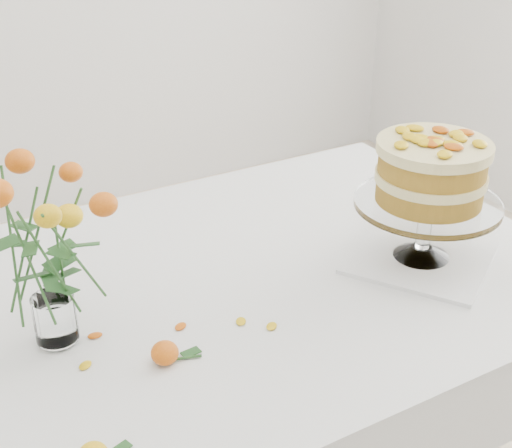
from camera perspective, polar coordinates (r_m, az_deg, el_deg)
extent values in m
cube|color=tan|center=(1.41, -3.25, -5.62)|extent=(1.40, 0.90, 0.04)
cylinder|color=tan|center=(2.16, 7.28, -4.66)|extent=(0.06, 0.06, 0.71)
cube|color=white|center=(1.40, -3.27, -4.84)|extent=(1.42, 0.92, 0.01)
cube|color=white|center=(1.82, -9.79, -0.72)|extent=(1.42, 0.01, 0.20)
cube|color=white|center=(1.83, 16.98, -1.36)|extent=(0.01, 0.92, 0.20)
cube|color=white|center=(1.51, 13.03, -2.62)|extent=(0.37, 0.37, 0.01)
cylinder|color=white|center=(1.48, 13.33, -0.20)|extent=(0.03, 0.03, 0.09)
cylinder|color=white|center=(1.45, 13.55, 1.65)|extent=(0.29, 0.29, 0.01)
cylinder|color=#A57B25|center=(1.44, 13.67, 2.61)|extent=(0.24, 0.24, 0.04)
cylinder|color=beige|center=(1.43, 13.81, 3.70)|extent=(0.25, 0.25, 0.02)
cylinder|color=#A57B25|center=(1.42, 13.94, 4.82)|extent=(0.24, 0.24, 0.04)
cylinder|color=beige|center=(1.40, 14.09, 5.99)|extent=(0.25, 0.25, 0.02)
cylinder|color=white|center=(1.29, -15.53, -8.92)|extent=(0.06, 0.06, 0.01)
cylinder|color=white|center=(1.26, -15.79, -7.26)|extent=(0.07, 0.07, 0.08)
ellipsoid|color=#C84D09|center=(1.20, -7.31, -10.19)|extent=(0.05, 0.05, 0.04)
cylinder|color=#295723|center=(1.21, -5.71, -10.67)|extent=(0.05, 0.02, 0.00)
ellipsoid|color=#E4B20E|center=(1.28, -6.06, -8.17)|extent=(0.03, 0.02, 0.00)
ellipsoid|color=#E4B20E|center=(1.29, -1.22, -7.81)|extent=(0.03, 0.02, 0.00)
ellipsoid|color=#E4B20E|center=(1.27, 1.25, -8.19)|extent=(0.03, 0.02, 0.00)
ellipsoid|color=#E4B20E|center=(1.28, -12.76, -8.71)|extent=(0.03, 0.02, 0.00)
ellipsoid|color=#E4B20E|center=(1.22, -13.49, -10.95)|extent=(0.03, 0.02, 0.00)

